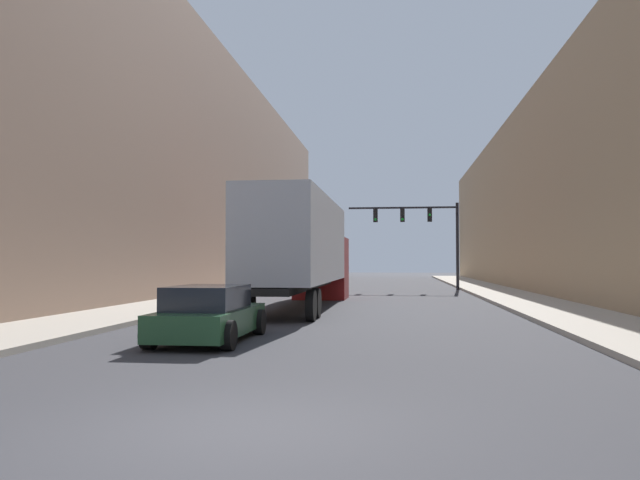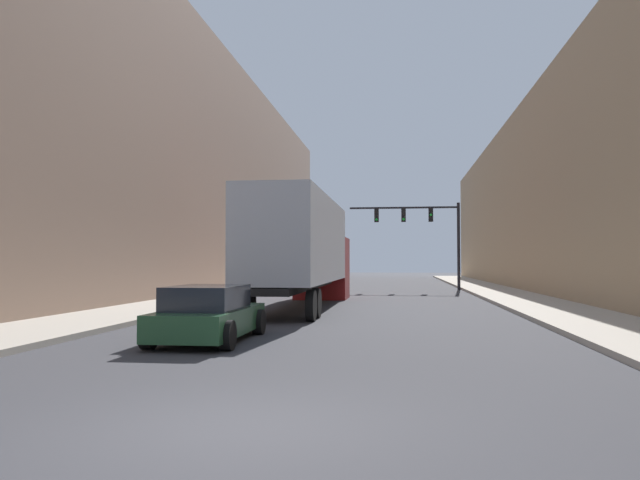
# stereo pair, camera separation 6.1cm
# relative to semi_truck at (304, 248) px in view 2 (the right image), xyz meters

# --- Properties ---
(ground_plane) EXTENTS (200.00, 200.00, 0.00)m
(ground_plane) POSITION_rel_semi_truck_xyz_m (2.05, -18.47, -2.41)
(ground_plane) COLOR #38383D
(sidewalk_right) EXTENTS (3.33, 80.00, 0.15)m
(sidewalk_right) POSITION_rel_semi_truck_xyz_m (9.60, 11.53, -2.33)
(sidewalk_right) COLOR #B2A899
(sidewalk_right) RESTS_ON ground
(sidewalk_left) EXTENTS (3.33, 80.00, 0.15)m
(sidewalk_left) POSITION_rel_semi_truck_xyz_m (-5.51, 11.53, -2.33)
(sidewalk_left) COLOR #B2A899
(sidewalk_left) RESTS_ON ground
(building_right) EXTENTS (6.00, 80.00, 11.60)m
(building_right) POSITION_rel_semi_truck_xyz_m (14.27, 11.53, 3.39)
(building_right) COLOR tan
(building_right) RESTS_ON ground
(building_left) EXTENTS (6.00, 80.00, 15.68)m
(building_left) POSITION_rel_semi_truck_xyz_m (-10.17, 11.53, 5.43)
(building_left) COLOR #997A66
(building_left) RESTS_ON ground
(semi_truck) EXTENTS (2.56, 14.51, 4.29)m
(semi_truck) POSITION_rel_semi_truck_xyz_m (0.00, 0.00, 0.00)
(semi_truck) COLOR #B2B7C1
(semi_truck) RESTS_ON ground
(sedan_car) EXTENTS (1.98, 4.25, 1.31)m
(sedan_car) POSITION_rel_semi_truck_xyz_m (-0.59, -10.97, -1.79)
(sedan_car) COLOR #234C2D
(sedan_car) RESTS_ON ground
(traffic_signal_gantry) EXTENTS (7.35, 0.35, 5.80)m
(traffic_signal_gantry) POSITION_rel_semi_truck_xyz_m (5.70, 17.05, 1.79)
(traffic_signal_gantry) COLOR black
(traffic_signal_gantry) RESTS_ON ground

